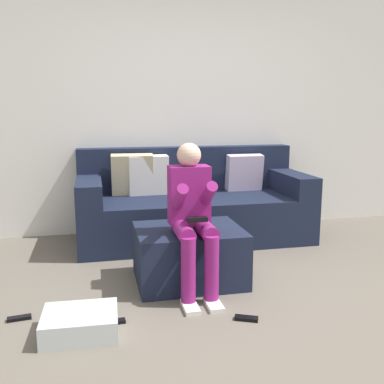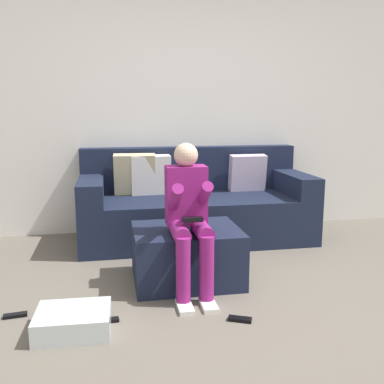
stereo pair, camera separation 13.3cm
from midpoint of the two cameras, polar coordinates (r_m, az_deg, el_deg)
name	(u,v)px [view 2 (the right image)]	position (r m, az deg, el deg)	size (l,w,h in m)	color
ground_plane	(244,315)	(3.03, 7.96, -15.38)	(7.40, 7.40, 0.00)	#6B6359
wall_back	(185,103)	(4.89, -0.11, 11.38)	(5.69, 0.10, 2.77)	white
couch_sectional	(194,206)	(4.56, 1.10, -1.80)	(2.30, 0.95, 0.92)	#192138
ottoman	(187,255)	(3.47, 0.40, -8.08)	(0.81, 0.65, 0.42)	#192138
person_seated	(189,212)	(3.17, 0.77, -2.59)	(0.30, 0.61, 1.08)	#8C1E72
storage_bin	(73,321)	(2.85, -13.68, -15.85)	(0.44, 0.36, 0.14)	silver
remote_near_ottoman	(240,319)	(2.94, 7.52, -15.92)	(0.15, 0.06, 0.02)	black
remote_by_storage_bin	(104,321)	(2.94, -9.94, -16.03)	(0.19, 0.05, 0.02)	black
remote_under_side_table	(15,315)	(3.16, -20.63, -14.63)	(0.15, 0.05, 0.02)	black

